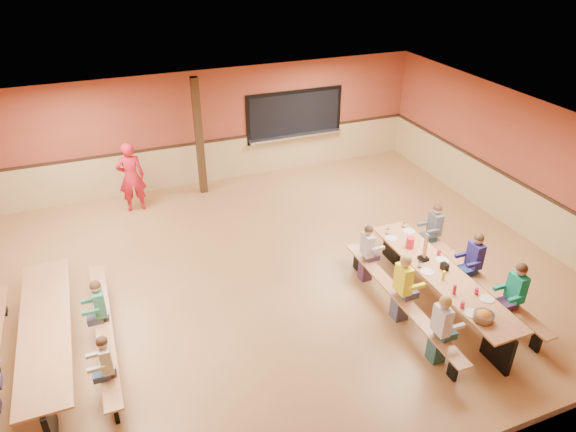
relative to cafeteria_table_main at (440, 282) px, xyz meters
name	(u,v)px	position (x,y,z in m)	size (l,w,h in m)	color
ground	(267,285)	(-2.69, 1.72, -0.53)	(12.00, 12.00, 0.00)	#976539
room_envelope	(266,255)	(-2.69, 1.72, 0.16)	(12.04, 10.04, 3.02)	#96412B
kitchen_pass_through	(295,117)	(-0.09, 6.68, 0.96)	(2.78, 0.28, 1.38)	black
structural_post	(199,137)	(-2.89, 6.12, 0.97)	(0.18, 0.18, 3.00)	#312010
cafeteria_table_main	(440,282)	(0.00, 0.00, 0.00)	(1.91, 3.70, 0.74)	#B37447
cafeteria_table_second	(48,335)	(-6.54, 1.11, 0.00)	(1.91, 3.70, 0.74)	#B37447
seated_child_white_left	(440,329)	(-0.83, -1.12, 0.10)	(0.39, 0.32, 1.25)	silver
seated_adult_yellow	(402,288)	(-0.83, -0.03, 0.13)	(0.42, 0.34, 1.31)	#FFF61D
seated_child_grey_left	(367,253)	(-0.83, 1.20, 0.07)	(0.36, 0.30, 1.19)	#BCBCBC
seated_child_teal_right	(514,296)	(0.82, -0.91, 0.12)	(0.40, 0.33, 1.28)	#108C6B
seated_child_navy_right	(473,264)	(0.82, 0.13, 0.10)	(0.39, 0.32, 1.26)	navy
seated_child_char_right	(434,232)	(0.82, 1.36, 0.09)	(0.38, 0.31, 1.24)	#4F535A
seated_child_green_sec	(101,312)	(-5.71, 1.29, 0.07)	(0.36, 0.30, 1.19)	#327656
seated_child_tan_sec	(108,368)	(-5.71, 0.00, 0.05)	(0.34, 0.28, 1.15)	beige
standing_woman	(131,177)	(-4.67, 5.78, 0.35)	(0.64, 0.42, 1.75)	red
punch_pitcher	(410,243)	(-0.09, 0.89, 0.32)	(0.16, 0.16, 0.22)	red
chip_bowl	(484,316)	(-0.17, -1.28, 0.29)	(0.32, 0.32, 0.15)	orange
napkin_dispenser	(445,267)	(0.09, 0.05, 0.28)	(0.10, 0.14, 0.13)	black
condiment_mustard	(444,275)	(-0.10, -0.18, 0.30)	(0.06, 0.06, 0.17)	yellow
condiment_ketchup	(455,290)	(-0.18, -0.58, 0.30)	(0.06, 0.06, 0.17)	#B2140F
table_paddle	(424,254)	(-0.08, 0.45, 0.35)	(0.16, 0.16, 0.56)	black
place_settings	(442,270)	(0.00, 0.00, 0.27)	(0.65, 3.30, 0.11)	beige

